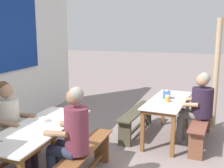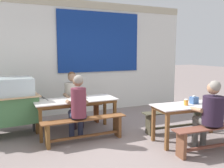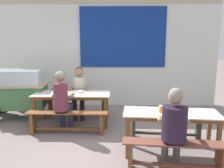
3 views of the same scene
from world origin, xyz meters
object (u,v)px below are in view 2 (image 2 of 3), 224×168
at_px(dining_table_far, 76,103).
at_px(person_left_back_turned, 78,105).
at_px(person_near_front, 210,111).
at_px(soup_bowl, 83,97).
at_px(dining_table_near, 192,109).
at_px(tissue_box, 194,100).
at_px(person_center_facing, 73,95).
at_px(bench_near_back, 174,118).
at_px(bench_near_front, 213,136).
at_px(food_cart, 2,103).
at_px(condiment_jar, 186,102).
at_px(bench_far_back, 69,113).
at_px(bench_far_front, 85,127).

distance_m(dining_table_far, person_left_back_turned, 0.52).
distance_m(person_near_front, soup_bowl, 2.54).
distance_m(dining_table_near, tissue_box, 0.17).
height_order(person_left_back_turned, person_center_facing, person_left_back_turned).
relative_size(bench_near_back, bench_near_front, 0.96).
xyz_separation_m(bench_near_front, food_cart, (-3.27, 2.35, 0.41)).
height_order(dining_table_far, bench_near_back, dining_table_far).
height_order(food_cart, person_center_facing, person_center_facing).
height_order(bench_near_back, person_center_facing, person_center_facing).
relative_size(dining_table_near, person_center_facing, 1.27).
height_order(bench_near_back, condiment_jar, condiment_jar).
distance_m(bench_far_back, bench_near_back, 2.39).
bearing_deg(dining_table_far, bench_far_back, 90.21).
xyz_separation_m(tissue_box, condiment_jar, (-0.23, -0.05, -0.01)).
xyz_separation_m(dining_table_far, bench_far_front, (0.00, -0.58, -0.35)).
bearing_deg(condiment_jar, person_center_facing, 131.09).
distance_m(person_left_back_turned, condiment_jar, 2.04).
relative_size(bench_far_front, tissue_box, 10.46).
height_order(dining_table_near, food_cart, food_cart).
bearing_deg(condiment_jar, tissue_box, 11.07).
bearing_deg(bench_far_back, person_near_front, -53.40).
distance_m(bench_near_back, person_near_front, 1.17).
bearing_deg(bench_near_back, dining_table_near, -94.96).
xyz_separation_m(dining_table_far, bench_near_back, (1.95, -0.80, -0.35)).
relative_size(dining_table_far, bench_near_back, 1.16).
bearing_deg(condiment_jar, dining_table_far, 141.48).
distance_m(food_cart, tissue_box, 3.81).
distance_m(food_cart, person_center_facing, 1.50).
distance_m(dining_table_far, bench_near_back, 2.14).
distance_m(dining_table_near, food_cart, 3.76).
relative_size(bench_near_front, condiment_jar, 13.14).
relative_size(dining_table_far, bench_far_front, 1.04).
relative_size(bench_far_front, food_cart, 0.94).
bearing_deg(person_left_back_turned, bench_near_back, -8.10).
xyz_separation_m(dining_table_near, condiment_jar, (-0.17, -0.01, 0.14)).
bearing_deg(bench_near_front, bench_near_back, 85.04).
height_order(bench_far_back, person_center_facing, person_center_facing).
relative_size(bench_near_front, tissue_box, 9.77).
height_order(dining_table_far, tissue_box, tissue_box).
height_order(person_center_facing, condiment_jar, person_center_facing).
height_order(dining_table_near, person_near_front, person_near_front).
bearing_deg(dining_table_near, dining_table_far, 144.18).
bearing_deg(tissue_box, person_left_back_turned, 158.17).
height_order(dining_table_far, bench_far_front, dining_table_far).
bearing_deg(food_cart, person_center_facing, 4.36).
bearing_deg(dining_table_far, condiment_jar, -38.52).
xyz_separation_m(bench_far_back, food_cart, (-1.41, -0.18, 0.41)).
height_order(dining_table_near, bench_far_front, dining_table_near).
xyz_separation_m(dining_table_near, bench_far_front, (-1.90, 0.80, -0.35)).
xyz_separation_m(dining_table_near, person_near_front, (-0.08, -0.51, 0.08)).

